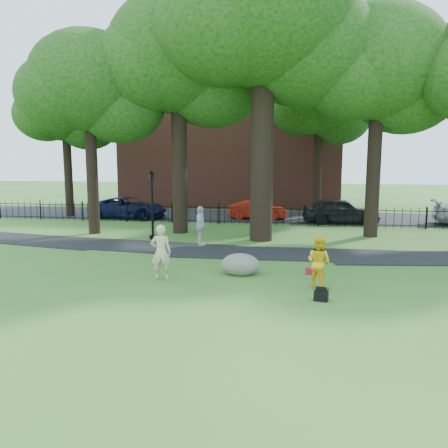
% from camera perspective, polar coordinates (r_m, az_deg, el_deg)
% --- Properties ---
extents(ground, '(120.00, 120.00, 0.00)m').
position_cam_1_polar(ground, '(14.82, 2.50, -6.96)').
color(ground, '#316222').
rests_on(ground, ground).
extents(footpath, '(36.07, 3.85, 0.03)m').
position_cam_1_polar(footpath, '(18.52, 7.09, -3.90)').
color(footpath, black).
rests_on(footpath, ground).
extents(street, '(80.00, 7.00, 0.02)m').
position_cam_1_polar(street, '(30.49, 6.26, 0.95)').
color(street, black).
rests_on(street, ground).
extents(iron_fence, '(44.00, 0.04, 1.20)m').
position_cam_1_polar(iron_fence, '(26.45, 5.76, 1.13)').
color(iron_fence, black).
rests_on(iron_fence, ground).
extents(brick_building, '(18.00, 8.00, 12.00)m').
position_cam_1_polar(brick_building, '(38.67, 1.09, 11.47)').
color(brick_building, brown).
rests_on(brick_building, ground).
extents(big_tree, '(10.08, 8.61, 14.37)m').
position_cam_1_polar(big_tree, '(22.23, 5.57, 24.60)').
color(big_tree, black).
rests_on(big_tree, ground).
extents(tree_row, '(26.82, 7.96, 12.42)m').
position_cam_1_polar(tree_row, '(23.01, 6.75, 18.93)').
color(tree_row, black).
rests_on(tree_row, ground).
extents(woman, '(0.74, 0.57, 1.84)m').
position_cam_1_polar(woman, '(14.51, -8.23, -3.65)').
color(woman, beige).
rests_on(woman, ground).
extents(man, '(1.00, 0.96, 1.62)m').
position_cam_1_polar(man, '(13.74, 12.27, -4.89)').
color(man, yellow).
rests_on(man, ground).
extents(pedestrian, '(0.59, 1.12, 1.83)m').
position_cam_1_polar(pedestrian, '(19.94, -3.12, -0.29)').
color(pedestrian, silver).
rests_on(pedestrian, ground).
extents(boulder, '(1.45, 1.16, 0.79)m').
position_cam_1_polar(boulder, '(15.12, 2.15, -5.12)').
color(boulder, '#656154').
rests_on(boulder, ground).
extents(lamppost, '(0.34, 0.34, 3.40)m').
position_cam_1_polar(lamppost, '(21.82, -9.36, 2.35)').
color(lamppost, black).
rests_on(lamppost, ground).
extents(backpack, '(0.43, 0.32, 0.29)m').
position_cam_1_polar(backpack, '(12.69, 12.57, -9.15)').
color(backpack, black).
rests_on(backpack, ground).
extents(red_bag, '(0.33, 0.21, 0.22)m').
position_cam_1_polar(red_bag, '(15.43, 11.21, -6.07)').
color(red_bag, maroon).
rests_on(red_bag, ground).
extents(red_sedan, '(3.92, 1.52, 1.27)m').
position_cam_1_polar(red_sedan, '(29.14, 4.42, 1.89)').
color(red_sedan, '#9D180C').
rests_on(red_sedan, ground).
extents(navy_van, '(5.24, 2.57, 1.43)m').
position_cam_1_polar(navy_van, '(30.15, -12.40, 2.09)').
color(navy_van, '#0A1236').
rests_on(navy_van, ground).
extents(grey_car, '(4.77, 2.15, 1.59)m').
position_cam_1_polar(grey_car, '(27.99, 15.01, 1.69)').
color(grey_car, black).
rests_on(grey_car, ground).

